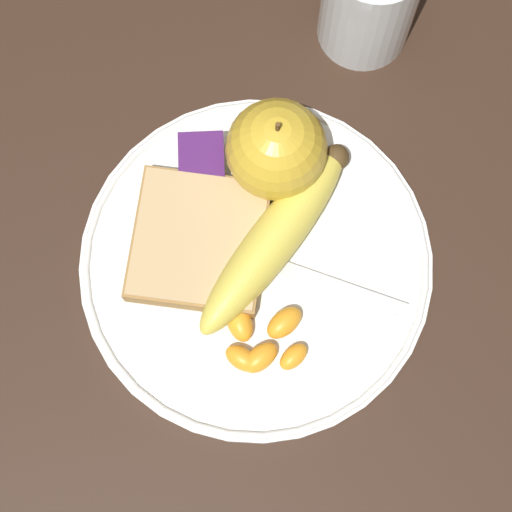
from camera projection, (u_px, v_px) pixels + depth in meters
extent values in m
plane|color=#332116|center=(256.00, 266.00, 0.69)|extent=(3.00, 3.00, 0.00)
cylinder|color=white|center=(256.00, 264.00, 0.69)|extent=(0.28, 0.28, 0.01)
torus|color=white|center=(256.00, 262.00, 0.68)|extent=(0.28, 0.28, 0.01)
cylinder|color=orange|center=(368.00, 3.00, 0.70)|extent=(0.07, 0.07, 0.09)
sphere|color=gold|center=(276.00, 150.00, 0.66)|extent=(0.08, 0.08, 0.08)
cylinder|color=brown|center=(278.00, 127.00, 0.62)|extent=(0.00, 0.00, 0.01)
ellipsoid|color=#E0CC4C|center=(273.00, 240.00, 0.67)|extent=(0.17, 0.15, 0.04)
sphere|color=#473319|center=(336.00, 157.00, 0.68)|extent=(0.02, 0.02, 0.02)
cube|color=olive|center=(199.00, 241.00, 0.68)|extent=(0.12, 0.12, 0.02)
cube|color=tan|center=(199.00, 241.00, 0.68)|extent=(0.12, 0.12, 0.02)
cube|color=silver|center=(324.00, 283.00, 0.68)|extent=(0.06, 0.13, 0.00)
cube|color=silver|center=(208.00, 242.00, 0.68)|extent=(0.05, 0.06, 0.00)
cube|color=silver|center=(202.00, 163.00, 0.69)|extent=(0.04, 0.04, 0.02)
cube|color=#4C1E60|center=(201.00, 158.00, 0.68)|extent=(0.04, 0.04, 0.00)
ellipsoid|color=orange|center=(242.00, 359.00, 0.65)|extent=(0.03, 0.03, 0.02)
ellipsoid|color=orange|center=(284.00, 323.00, 0.66)|extent=(0.03, 0.04, 0.02)
ellipsoid|color=orange|center=(261.00, 358.00, 0.65)|extent=(0.03, 0.04, 0.02)
ellipsoid|color=orange|center=(240.00, 322.00, 0.66)|extent=(0.04, 0.03, 0.02)
ellipsoid|color=orange|center=(293.00, 357.00, 0.66)|extent=(0.03, 0.03, 0.01)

